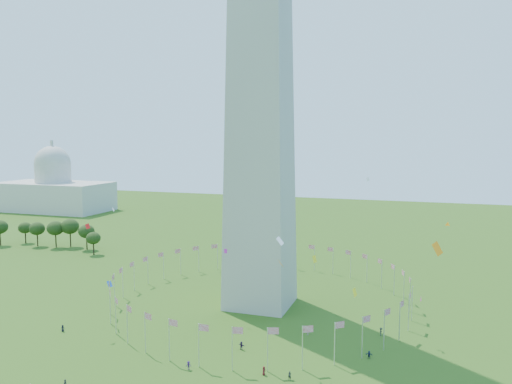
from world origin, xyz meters
TOP-DOWN VIEW (x-y plane):
  - flag_ring at (-0.00, 50.00)m, footprint 80.24×80.24m
  - capitol_building at (-180.00, 180.00)m, footprint 70.00×35.00m
  - kites_aloft at (10.05, 22.97)m, footprint 95.67×64.43m
  - tree_line_west at (-105.86, 91.22)m, footprint 54.66×15.35m

SIDE VIEW (x-z plane):
  - flag_ring at x=0.00m, z-range 0.00..9.00m
  - tree_line_west at x=-105.86m, z-range -0.61..11.08m
  - kites_aloft at x=10.05m, z-range 3.90..36.19m
  - capitol_building at x=-180.00m, z-range 0.00..46.00m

